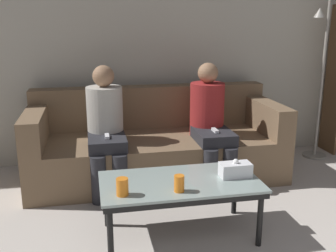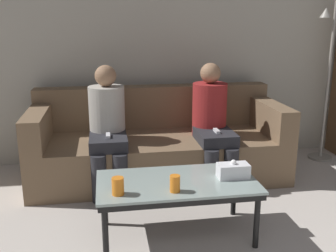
# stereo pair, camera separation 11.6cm
# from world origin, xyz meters

# --- Properties ---
(wall_back) EXTENTS (12.00, 0.06, 2.60)m
(wall_back) POSITION_xyz_m (0.00, 4.22, 1.30)
(wall_back) COLOR #B7B2A3
(wall_back) RESTS_ON ground_plane
(couch) EXTENTS (2.40, 0.95, 0.84)m
(couch) POSITION_xyz_m (0.00, 3.68, 0.31)
(couch) COLOR brown
(couch) RESTS_ON ground_plane
(coffee_table) EXTENTS (1.11, 0.58, 0.42)m
(coffee_table) POSITION_xyz_m (-0.03, 2.50, 0.38)
(coffee_table) COLOR #8C9E99
(coffee_table) RESTS_ON ground_plane
(cup_near_left) EXTENTS (0.08, 0.08, 0.11)m
(cup_near_left) POSITION_xyz_m (-0.44, 2.34, 0.48)
(cup_near_left) COLOR orange
(cup_near_left) RESTS_ON coffee_table
(cup_near_right) EXTENTS (0.07, 0.07, 0.11)m
(cup_near_right) POSITION_xyz_m (-0.07, 2.33, 0.48)
(cup_near_right) COLOR orange
(cup_near_right) RESTS_ON coffee_table
(tissue_box) EXTENTS (0.22, 0.12, 0.13)m
(tissue_box) POSITION_xyz_m (0.37, 2.50, 0.48)
(tissue_box) COLOR white
(tissue_box) RESTS_ON coffee_table
(standing_lamp) EXTENTS (0.31, 0.26, 1.83)m
(standing_lamp) POSITION_xyz_m (1.87, 3.85, 1.13)
(standing_lamp) COLOR gray
(standing_lamp) RESTS_ON ground_plane
(seated_person_left_end) EXTENTS (0.33, 0.65, 1.11)m
(seated_person_left_end) POSITION_xyz_m (-0.49, 3.47, 0.59)
(seated_person_left_end) COLOR #28282D
(seated_person_left_end) RESTS_ON ground_plane
(seated_person_mid_left) EXTENTS (0.33, 0.67, 1.12)m
(seated_person_mid_left) POSITION_xyz_m (0.49, 3.46, 0.59)
(seated_person_mid_left) COLOR #28282D
(seated_person_mid_left) RESTS_ON ground_plane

